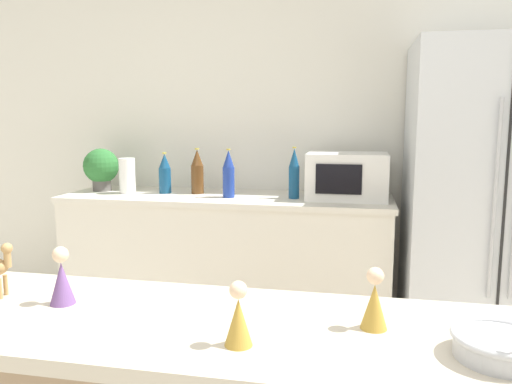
# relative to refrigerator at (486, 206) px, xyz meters

# --- Properties ---
(wall_back) EXTENTS (8.00, 0.06, 2.55)m
(wall_back) POSITION_rel_refrigerator_xyz_m (-1.17, 0.40, 0.36)
(wall_back) COLOR silver
(wall_back) RESTS_ON ground_plane
(back_counter) EXTENTS (2.09, 0.63, 0.92)m
(back_counter) POSITION_rel_refrigerator_xyz_m (-1.54, 0.07, -0.45)
(back_counter) COLOR silver
(back_counter) RESTS_ON ground_plane
(refrigerator) EXTENTS (0.87, 0.72, 1.82)m
(refrigerator) POSITION_rel_refrigerator_xyz_m (0.00, 0.00, 0.00)
(refrigerator) COLOR silver
(refrigerator) RESTS_ON ground_plane
(potted_plant) EXTENTS (0.23, 0.23, 0.29)m
(potted_plant) POSITION_rel_refrigerator_xyz_m (-2.42, 0.10, 0.16)
(potted_plant) COLOR #595451
(potted_plant) RESTS_ON back_counter
(paper_towel_roll) EXTENTS (0.10, 0.10, 0.23)m
(paper_towel_roll) POSITION_rel_refrigerator_xyz_m (-2.20, 0.03, 0.12)
(paper_towel_roll) COLOR white
(paper_towel_roll) RESTS_ON back_counter
(microwave) EXTENTS (0.48, 0.37, 0.28)m
(microwave) POSITION_rel_refrigerator_xyz_m (-0.78, 0.09, 0.15)
(microwave) COLOR white
(microwave) RESTS_ON back_counter
(back_bottle_0) EXTENTS (0.08, 0.08, 0.27)m
(back_bottle_0) POSITION_rel_refrigerator_xyz_m (-1.96, 0.08, 0.13)
(back_bottle_0) COLOR navy
(back_bottle_0) RESTS_ON back_counter
(back_bottle_1) EXTENTS (0.07, 0.07, 0.32)m
(back_bottle_1) POSITION_rel_refrigerator_xyz_m (-1.10, 0.03, 0.16)
(back_bottle_1) COLOR navy
(back_bottle_1) RESTS_ON back_counter
(back_bottle_2) EXTENTS (0.07, 0.07, 0.30)m
(back_bottle_2) POSITION_rel_refrigerator_xyz_m (-1.50, -0.01, 0.15)
(back_bottle_2) COLOR navy
(back_bottle_2) RESTS_ON back_counter
(back_bottle_3) EXTENTS (0.08, 0.08, 0.30)m
(back_bottle_3) POSITION_rel_refrigerator_xyz_m (-1.74, 0.11, 0.15)
(back_bottle_3) COLOR brown
(back_bottle_3) RESTS_ON back_counter
(fruit_bowl) EXTENTS (0.18, 0.18, 0.05)m
(fruit_bowl) POSITION_rel_refrigerator_xyz_m (-0.45, -2.01, 0.06)
(fruit_bowl) COLOR #B7BABF
(fruit_bowl) RESTS_ON bar_counter
(wise_man_figurine_blue) EXTENTS (0.06, 0.06, 0.14)m
(wise_man_figurine_blue) POSITION_rel_refrigerator_xyz_m (-1.43, -1.92, 0.10)
(wise_man_figurine_blue) COLOR #6B4784
(wise_man_figurine_blue) RESTS_ON bar_counter
(wise_man_figurine_crimson) EXTENTS (0.06, 0.06, 0.13)m
(wise_man_figurine_crimson) POSITION_rel_refrigerator_xyz_m (-0.95, -2.06, 0.09)
(wise_man_figurine_crimson) COLOR #B28933
(wise_man_figurine_crimson) RESTS_ON bar_counter
(wise_man_figurine_purple) EXTENTS (0.06, 0.06, 0.14)m
(wise_man_figurine_purple) POSITION_rel_refrigerator_xyz_m (-0.68, -1.92, 0.10)
(wise_man_figurine_purple) COLOR #B28933
(wise_man_figurine_purple) RESTS_ON bar_counter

